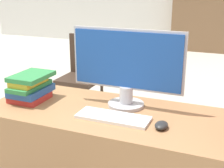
% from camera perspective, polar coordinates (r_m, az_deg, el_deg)
% --- Properties ---
extents(monitor, '(0.66, 0.21, 0.46)m').
position_cam_1_polar(monitor, '(1.78, 2.71, 3.26)').
color(monitor, '#B7B7BC').
rests_on(monitor, desk).
extents(keyboard, '(0.40, 0.15, 0.02)m').
position_cam_1_polar(keyboard, '(1.68, 0.22, -6.11)').
color(keyboard, white).
rests_on(keyboard, desk).
extents(mouse, '(0.07, 0.09, 0.03)m').
position_cam_1_polar(mouse, '(1.59, 9.02, -7.46)').
color(mouse, '#262626').
rests_on(mouse, desk).
extents(book_stack, '(0.21, 0.28, 0.17)m').
position_cam_1_polar(book_stack, '(1.99, -14.71, -0.57)').
color(book_stack, '#B72D28').
rests_on(book_stack, desk).
extents(far_chair, '(0.44, 0.44, 0.90)m').
position_cam_1_polar(far_chair, '(3.64, -5.35, 2.43)').
color(far_chair, '#38281E').
rests_on(far_chair, ground_plane).
extents(bookshelf_far, '(1.30, 0.32, 1.92)m').
position_cam_1_polar(bookshelf_far, '(7.25, 16.39, 13.30)').
color(bookshelf_far, '#846042').
rests_on(bookshelf_far, ground_plane).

